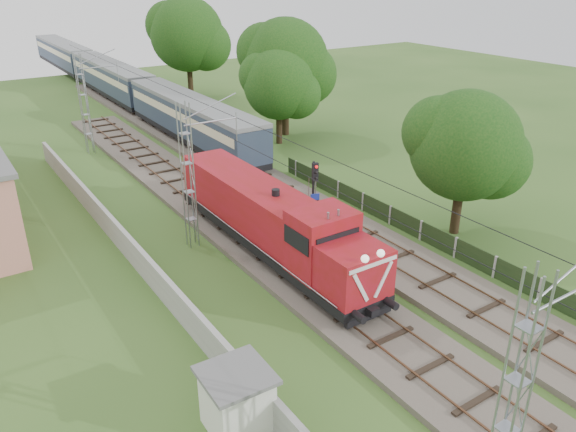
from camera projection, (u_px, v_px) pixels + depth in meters
ground at (379, 336)px, 23.57m from camera, size 140.00×140.00×0.00m
track_main at (288, 264)px, 28.82m from camera, size 4.20×70.00×0.45m
track_side at (247, 174)px, 41.22m from camera, size 4.20×80.00×0.45m
catenary at (189, 177)px, 29.55m from camera, size 3.31×70.00×8.00m
boundary_wall at (130, 249)px, 29.13m from camera, size 0.25×40.00×1.50m
fence at (456, 248)px, 29.63m from camera, size 0.12×32.00×1.20m
locomotive at (271, 219)px, 29.19m from camera, size 2.82×16.08×4.08m
coach_rake at (111, 77)px, 64.13m from camera, size 2.93×65.39×3.39m
signal_post at (314, 187)px, 30.56m from camera, size 0.50×0.40×4.62m
relay_hut at (237, 401)px, 18.48m from camera, size 2.28×2.28×2.29m
tree_a at (466, 147)px, 30.58m from camera, size 6.40×6.09×8.29m
tree_b at (286, 63)px, 48.76m from camera, size 7.90×7.53×10.25m
tree_c at (280, 85)px, 46.83m from camera, size 6.23×5.93×8.07m
tree_d at (188, 35)px, 62.84m from camera, size 8.59×8.18×11.14m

